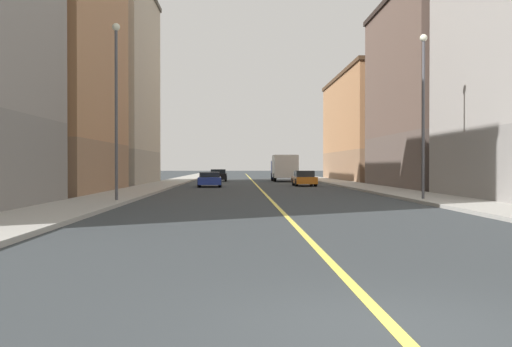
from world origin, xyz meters
TOP-DOWN VIEW (x-y plane):
  - ground_plane at (0.00, 0.00)m, footprint 400.00×400.00m
  - sidewalk_left at (8.24, 49.00)m, footprint 3.16×168.00m
  - sidewalk_right at (-8.24, 49.00)m, footprint 3.16×168.00m
  - lane_center_stripe at (0.00, 49.00)m, footprint 0.16×154.00m
  - building_left_mid at (14.62, 41.24)m, footprint 9.89×17.73m
  - building_left_far at (14.62, 65.03)m, footprint 9.89×25.70m
  - building_right_midblock at (-14.62, 33.14)m, footprint 9.89×15.37m
  - building_right_distant at (-14.62, 51.68)m, footprint 9.89×16.97m
  - street_lamp_left_near at (7.26, 23.44)m, footprint 0.36×0.36m
  - street_lamp_right_near at (-7.26, 22.57)m, footprint 0.36×0.36m
  - car_blue at (-3.96, 44.74)m, footprint 2.03×4.60m
  - car_orange at (3.98, 46.75)m, footprint 1.82×4.49m
  - car_black at (-3.81, 62.72)m, footprint 1.89×4.50m
  - box_truck at (3.40, 61.86)m, footprint 2.60×7.52m

SIDE VIEW (x-z plane):
  - ground_plane at x=0.00m, z-range 0.00..0.00m
  - lane_center_stripe at x=0.00m, z-range 0.00..0.01m
  - sidewalk_left at x=8.24m, z-range 0.00..0.15m
  - sidewalk_right at x=-8.24m, z-range 0.00..0.15m
  - car_blue at x=-3.96m, z-range -0.01..1.19m
  - car_orange at x=3.98m, z-range -0.01..1.30m
  - car_black at x=-3.81m, z-range -0.01..1.32m
  - box_truck at x=3.40m, z-range 0.11..2.97m
  - street_lamp_left_near at x=7.26m, z-range 0.93..8.83m
  - street_lamp_right_near at x=-7.26m, z-range 0.93..9.07m
  - building_left_far at x=14.62m, z-range 0.01..12.09m
  - building_left_mid at x=14.62m, z-range 0.01..14.69m
  - building_right_distant at x=-14.62m, z-range 0.01..18.25m
  - building_right_midblock at x=-14.62m, z-range 0.01..19.36m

